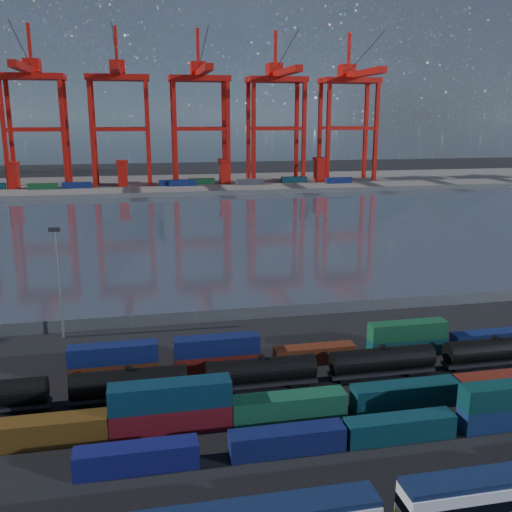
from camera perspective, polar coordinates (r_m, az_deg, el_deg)
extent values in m
plane|color=black|center=(67.97, 5.22, -14.26)|extent=(700.00, 700.00, 0.00)
plane|color=#313A47|center=(166.36, -5.17, 2.71)|extent=(700.00, 700.00, 0.00)
cube|color=#514F4C|center=(269.67, -7.72, 7.13)|extent=(700.00, 70.00, 2.00)
cone|color=#1E2630|center=(1682.80, -18.91, 20.93)|extent=(1100.00, 1100.00, 520.00)
cone|color=#1E2630|center=(1683.23, -4.28, 20.56)|extent=(1040.00, 1040.00, 460.00)
cone|color=#1E2630|center=(1775.74, 9.39, 18.77)|extent=(960.00, 960.00, 380.00)
cone|color=#1E2630|center=(1922.80, 19.58, 16.60)|extent=(840.00, 840.00, 300.00)
cube|color=navy|center=(56.92, -11.83, -19.14)|extent=(11.39, 2.32, 2.47)
cube|color=#0F184C|center=(58.33, 3.13, -17.95)|extent=(11.39, 2.32, 2.47)
cube|color=#0C3641|center=(62.00, 14.17, -16.32)|extent=(11.39, 2.32, 2.47)
cube|color=navy|center=(67.98, 24.09, -14.32)|extent=(11.39, 2.32, 2.47)
cube|color=#563711|center=(63.07, -20.48, -16.13)|extent=(12.55, 2.55, 2.72)
cube|color=maroon|center=(62.20, -8.48, -15.78)|extent=(12.55, 2.55, 2.72)
cube|color=#0C2B41|center=(60.91, -8.57, -13.55)|extent=(12.55, 2.55, 2.72)
cube|color=#165536|center=(63.87, 3.30, -14.80)|extent=(12.55, 2.55, 2.72)
cube|color=#0B333C|center=(68.32, 14.76, -13.25)|extent=(12.55, 2.55, 2.72)
cube|color=maroon|center=(74.33, 23.57, -11.70)|extent=(12.55, 2.55, 2.72)
cube|color=#532410|center=(74.17, -13.98, -11.11)|extent=(10.88, 2.21, 2.36)
cube|color=#0F1A4E|center=(73.22, -14.09, -9.43)|extent=(10.88, 2.21, 2.36)
cube|color=#62160E|center=(74.55, -3.92, -10.57)|extent=(10.88, 2.21, 2.36)
cube|color=#0F194C|center=(73.61, -3.95, -8.90)|extent=(10.88, 2.21, 2.36)
cube|color=#5C2512|center=(77.14, 5.85, -9.74)|extent=(10.88, 2.21, 2.36)
cube|color=#0C3A3E|center=(81.84, 14.82, -8.73)|extent=(10.88, 2.21, 2.36)
cube|color=#15502D|center=(80.98, 14.93, -7.19)|extent=(10.88, 2.21, 2.36)
cube|color=navy|center=(87.85, 22.18, -7.74)|extent=(10.88, 2.21, 2.36)
cube|color=black|center=(70.53, -21.67, -13.87)|extent=(2.53, 1.82, 0.61)
cylinder|color=black|center=(68.41, -12.57, -12.17)|extent=(13.15, 2.93, 2.93)
cylinder|color=black|center=(67.73, -12.64, -10.94)|extent=(0.81, 0.81, 0.51)
cube|color=black|center=(69.13, -12.49, -13.38)|extent=(13.65, 2.02, 0.40)
cube|color=black|center=(69.61, -16.33, -13.80)|extent=(2.53, 1.82, 0.61)
cube|color=black|center=(69.31, -8.61, -13.49)|extent=(2.53, 1.82, 0.61)
cylinder|color=black|center=(69.64, 0.54, -11.33)|extent=(13.15, 2.93, 2.93)
cylinder|color=black|center=(68.97, 0.54, -10.12)|extent=(0.81, 0.81, 0.51)
cube|color=black|center=(70.34, 0.53, -12.53)|extent=(13.65, 2.02, 0.40)
cube|color=black|center=(69.81, -3.22, -13.14)|extent=(2.53, 1.82, 0.61)
cube|color=black|center=(71.51, 4.19, -12.46)|extent=(2.53, 1.82, 0.61)
cylinder|color=black|center=(74.16, 12.52, -10.05)|extent=(13.15, 2.93, 2.93)
cylinder|color=black|center=(73.53, 12.58, -8.90)|extent=(0.81, 0.81, 0.51)
cube|color=black|center=(74.82, 12.45, -11.19)|extent=(13.65, 2.02, 0.40)
cube|color=black|center=(73.37, 9.11, -11.90)|extent=(2.53, 1.82, 0.61)
cube|color=black|center=(76.85, 15.60, -11.02)|extent=(2.53, 1.82, 0.61)
cylinder|color=black|center=(81.42, 22.66, -8.62)|extent=(13.15, 2.93, 2.93)
cylinder|color=black|center=(80.85, 22.77, -7.56)|extent=(0.81, 0.81, 0.51)
cube|color=black|center=(82.02, 22.55, -9.67)|extent=(13.65, 2.02, 0.40)
cube|color=black|center=(79.82, 19.77, -10.38)|extent=(2.53, 1.82, 0.61)
cube|color=#595B5E|center=(92.46, 0.25, -5.72)|extent=(160.00, 0.06, 2.00)
cylinder|color=slate|center=(91.52, -18.60, -6.62)|extent=(0.12, 0.12, 2.20)
cylinder|color=slate|center=(90.73, -12.29, -6.37)|extent=(0.12, 0.12, 2.20)
cylinder|color=slate|center=(91.03, -5.96, -6.05)|extent=(0.12, 0.12, 2.20)
cylinder|color=slate|center=(92.43, 0.25, -5.66)|extent=(0.12, 0.12, 2.20)
cylinder|color=slate|center=(94.86, 6.20, -5.22)|extent=(0.12, 0.12, 2.20)
cylinder|color=slate|center=(98.26, 11.78, -4.76)|extent=(0.12, 0.12, 2.20)
cylinder|color=slate|center=(102.52, 16.94, -4.29)|extent=(0.12, 0.12, 2.20)
cylinder|color=slate|center=(107.54, 21.65, -3.84)|extent=(0.12, 0.12, 2.20)
cylinder|color=slate|center=(87.52, -19.10, -2.82)|extent=(0.36, 0.36, 16.00)
cube|color=black|center=(85.62, -19.53, 2.51)|extent=(1.60, 0.40, 0.60)
cube|color=red|center=(261.65, -23.86, 10.93)|extent=(1.70, 1.70, 47.88)
cube|color=red|center=(274.15, -23.31, 11.07)|extent=(1.70, 1.70, 47.88)
cube|color=red|center=(257.84, -18.69, 11.35)|extent=(1.70, 1.70, 47.88)
cube|color=red|center=(270.52, -18.37, 11.46)|extent=(1.70, 1.70, 47.88)
cube|color=red|center=(259.43, -21.34, 11.68)|extent=(23.41, 1.49, 1.49)
cube|color=red|center=(272.03, -20.90, 11.77)|extent=(23.41, 1.49, 1.49)
cube|color=red|center=(266.14, -21.53, 16.35)|extent=(26.60, 14.90, 2.34)
cube|color=red|center=(253.71, -22.07, 16.96)|extent=(3.19, 51.07, 2.66)
cube|color=red|center=(270.66, -21.47, 17.32)|extent=(6.38, 8.51, 5.32)
cube|color=red|center=(269.30, -21.71, 19.03)|extent=(1.28, 1.28, 17.02)
cylinder|color=black|center=(251.85, -22.34, 18.67)|extent=(0.26, 43.79, 14.45)
cube|color=red|center=(256.73, -16.07, 11.53)|extent=(1.70, 1.70, 47.88)
cube|color=red|center=(269.46, -15.87, 11.62)|extent=(1.70, 1.70, 47.88)
cube|color=red|center=(256.07, -10.74, 11.81)|extent=(1.70, 1.70, 47.88)
cube|color=red|center=(268.83, -10.79, 11.90)|extent=(1.70, 1.70, 47.88)
cube|color=red|center=(256.07, -13.44, 12.22)|extent=(23.41, 1.49, 1.49)
cube|color=red|center=(268.83, -13.36, 12.28)|extent=(23.41, 1.49, 1.49)
cube|color=red|center=(262.87, -13.67, 16.94)|extent=(26.60, 14.90, 2.34)
cube|color=red|center=(250.28, -13.80, 17.60)|extent=(3.19, 51.07, 2.66)
cube|color=red|center=(267.45, -13.70, 17.91)|extent=(6.38, 8.51, 5.32)
cube|color=red|center=(266.07, -13.82, 19.66)|extent=(1.28, 1.28, 17.02)
cylinder|color=black|center=(248.39, -13.92, 19.35)|extent=(0.26, 43.79, 14.45)
cube|color=red|center=(256.54, -8.09, 11.92)|extent=(1.70, 1.70, 47.88)
cube|color=red|center=(269.28, -8.27, 12.00)|extent=(1.70, 1.70, 47.88)
cube|color=red|center=(259.06, -2.81, 12.05)|extent=(1.70, 1.70, 47.88)
cube|color=red|center=(271.68, -3.23, 12.13)|extent=(1.70, 1.70, 47.88)
cube|color=red|center=(257.47, -5.45, 12.53)|extent=(23.41, 1.49, 1.49)
cube|color=red|center=(270.17, -5.75, 12.58)|extent=(23.41, 1.49, 1.49)
cube|color=red|center=(264.24, -5.72, 17.23)|extent=(26.60, 14.90, 2.34)
cube|color=red|center=(251.72, -5.41, 17.90)|extent=(3.19, 51.07, 2.66)
cube|color=red|center=(268.79, -5.84, 18.19)|extent=(6.38, 8.51, 5.32)
cube|color=red|center=(267.42, -5.84, 19.93)|extent=(1.28, 1.28, 17.02)
cylinder|color=black|center=(249.83, -5.39, 19.64)|extent=(0.26, 43.79, 14.45)
cube|color=red|center=(261.08, -0.23, 12.08)|extent=(1.70, 1.70, 47.88)
cube|color=red|center=(273.61, -0.77, 12.16)|extent=(1.70, 1.70, 47.88)
cube|color=red|center=(266.65, 4.82, 12.07)|extent=(1.70, 1.70, 47.88)
cube|color=red|center=(278.93, 4.07, 12.16)|extent=(1.70, 1.70, 47.88)
cube|color=red|center=(263.56, 2.32, 12.61)|extent=(23.41, 1.49, 1.49)
cube|color=red|center=(275.97, 1.68, 12.67)|extent=(23.41, 1.49, 1.49)
cube|color=red|center=(270.17, 2.03, 17.21)|extent=(26.60, 14.90, 2.34)
cube|color=red|center=(257.94, 2.73, 17.84)|extent=(3.19, 51.07, 2.66)
cube|color=red|center=(274.63, 1.82, 18.16)|extent=(6.38, 8.51, 5.32)
cube|color=red|center=(273.28, 1.95, 19.86)|extent=(1.28, 1.28, 17.02)
cylinder|color=black|center=(256.10, 2.90, 19.54)|extent=(0.26, 43.79, 14.45)
cube|color=red|center=(270.12, 7.23, 12.03)|extent=(1.70, 1.70, 47.88)
cube|color=red|center=(282.24, 6.39, 12.13)|extent=(1.70, 1.70, 47.88)
cube|color=red|center=(278.46, 11.90, 11.90)|extent=(1.70, 1.70, 47.88)
cube|color=red|center=(290.24, 10.89, 12.02)|extent=(1.70, 1.70, 47.88)
cube|color=red|center=(274.01, 9.62, 12.48)|extent=(23.41, 1.49, 1.49)
cube|color=red|center=(285.97, 8.69, 12.56)|extent=(23.41, 1.49, 1.49)
cube|color=red|center=(280.38, 9.32, 16.92)|extent=(26.60, 14.90, 2.34)
cube|color=red|center=(268.61, 10.34, 17.48)|extent=(3.19, 51.07, 2.66)
cube|color=red|center=(284.67, 9.04, 17.85)|extent=(6.38, 8.51, 5.32)
cube|color=red|center=(283.38, 9.27, 19.48)|extent=(1.28, 1.28, 17.02)
cylinder|color=black|center=(266.85, 10.63, 19.10)|extent=(0.26, 43.79, 14.45)
cube|color=navy|center=(254.26, -7.34, 7.26)|extent=(12.00, 2.44, 2.60)
cube|color=navy|center=(265.29, 8.26, 7.50)|extent=(12.00, 2.44, 2.60)
cube|color=navy|center=(255.38, -8.34, 7.25)|extent=(12.00, 2.44, 2.60)
cube|color=#3F4244|center=(256.20, -0.61, 7.42)|extent=(12.00, 2.44, 2.60)
cube|color=#144C23|center=(256.25, -20.55, 6.55)|extent=(12.00, 2.44, 2.60)
cube|color=navy|center=(255.80, -17.49, 6.78)|extent=(12.00, 2.44, 2.60)
cube|color=#144C23|center=(259.78, -5.50, 7.45)|extent=(12.00, 2.44, 2.60)
cube|color=#0C3842|center=(267.10, 3.82, 7.65)|extent=(12.00, 2.44, 2.60)
cube|color=red|center=(263.72, -23.08, 7.32)|extent=(4.00, 6.00, 10.00)
cube|color=red|center=(263.26, -23.19, 8.50)|extent=(5.00, 7.00, 1.20)
cube|color=red|center=(258.60, -13.19, 7.94)|extent=(4.00, 6.00, 10.00)
cube|color=red|center=(258.13, -13.26, 9.16)|extent=(5.00, 7.00, 1.20)
cube|color=red|center=(261.25, -3.18, 8.34)|extent=(4.00, 6.00, 10.00)
cube|color=red|center=(260.78, -3.20, 9.54)|extent=(5.00, 7.00, 1.20)
cube|color=red|center=(271.43, 6.36, 8.48)|extent=(4.00, 6.00, 10.00)
cube|color=red|center=(270.98, 6.39, 9.64)|extent=(5.00, 7.00, 1.20)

